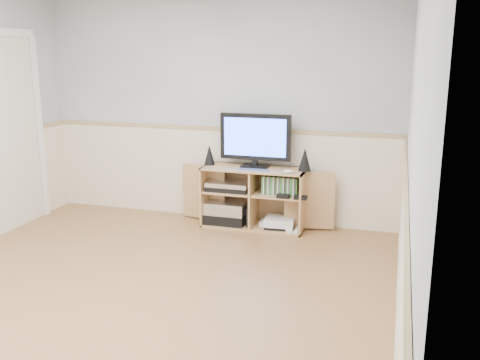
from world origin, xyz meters
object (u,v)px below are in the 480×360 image
at_px(media_cabinet, 255,196).
at_px(game_consoles, 279,223).
at_px(keyboard, 252,170).
at_px(monitor, 255,138).

height_order(media_cabinet, game_consoles, media_cabinet).
distance_m(keyboard, game_consoles, 0.65).
distance_m(monitor, game_consoles, 0.93).
relative_size(media_cabinet, monitor, 2.24).
xyz_separation_m(media_cabinet, monitor, (-0.00, -0.00, 0.63)).
bearing_deg(monitor, media_cabinet, 90.00).
relative_size(monitor, keyboard, 2.43).
distance_m(media_cabinet, monitor, 0.63).
bearing_deg(game_consoles, monitor, 167.87).
bearing_deg(monitor, keyboard, -83.88).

